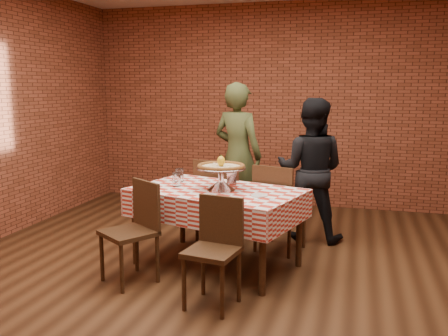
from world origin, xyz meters
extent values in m
plane|color=black|center=(0.00, 0.00, 0.00)|extent=(6.00, 6.00, 0.00)
plane|color=brown|center=(0.00, 3.00, 1.45)|extent=(5.50, 0.00, 5.50)
cube|color=#402714|center=(-0.13, 0.36, 0.38)|extent=(1.75, 1.32, 0.75)
cylinder|color=beige|center=(-0.07, 0.34, 0.98)|extent=(0.60, 0.60, 0.03)
ellipsoid|color=gold|center=(-0.07, 0.34, 1.03)|extent=(0.10, 0.10, 0.10)
cylinder|color=white|center=(-0.54, 0.39, 0.82)|extent=(0.10, 0.10, 0.13)
cylinder|color=white|center=(-0.60, 0.61, 0.82)|extent=(0.10, 0.10, 0.13)
cylinder|color=white|center=(0.33, 0.18, 0.76)|extent=(0.18, 0.18, 0.01)
cube|color=white|center=(0.34, 0.04, 0.76)|extent=(0.06, 0.05, 0.00)
cube|color=white|center=(0.47, 0.06, 0.76)|extent=(0.06, 0.05, 0.00)
cube|color=silver|center=(-0.03, 0.61, 0.83)|extent=(0.11, 0.09, 0.14)
imported|color=#3E4623|center=(-0.26, 1.75, 0.89)|extent=(0.75, 0.60, 1.77)
imported|color=black|center=(0.66, 1.43, 0.80)|extent=(0.82, 0.66, 1.60)
camera|label=1|loc=(1.15, -3.94, 1.73)|focal=38.57mm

